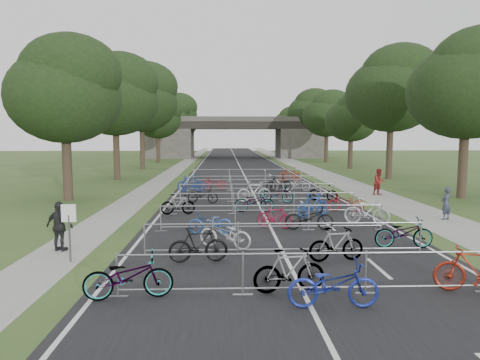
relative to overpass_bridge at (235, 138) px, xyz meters
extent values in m
plane|color=#334E21|center=(0.00, -65.00, -3.53)|extent=(200.00, 200.00, 0.00)
cube|color=black|center=(0.00, -15.00, -3.53)|extent=(11.00, 140.00, 0.01)
cube|color=gray|center=(8.00, -15.00, -3.53)|extent=(3.00, 140.00, 0.01)
cube|color=gray|center=(-7.50, -15.00, -3.53)|extent=(2.00, 140.00, 0.01)
cube|color=silver|center=(0.00, -15.00, -3.53)|extent=(0.12, 140.00, 0.00)
cube|color=#413F3A|center=(-11.50, 0.00, -1.03)|extent=(8.00, 8.00, 5.00)
cube|color=#413F3A|center=(11.50, 0.00, -1.03)|extent=(8.00, 8.00, 5.00)
cube|color=black|center=(0.00, 0.00, 2.07)|extent=(30.00, 8.00, 1.20)
cube|color=#413F3A|center=(0.00, -3.80, 3.07)|extent=(30.00, 0.40, 0.90)
cube|color=#413F3A|center=(0.00, 3.80, 3.07)|extent=(30.00, 0.40, 0.90)
cylinder|color=#4C4C51|center=(-6.80, -62.00, -2.78)|extent=(0.06, 0.06, 1.50)
cube|color=white|center=(-6.80, -62.00, -1.98)|extent=(0.45, 0.04, 0.55)
cylinder|color=#33261C|center=(-11.50, -49.00, -1.43)|extent=(0.56, 0.56, 4.20)
ellipsoid|color=black|center=(-11.50, -49.00, 2.68)|extent=(6.72, 6.72, 5.51)
sphere|color=black|center=(-10.90, -49.50, 4.03)|extent=(5.38, 5.38, 5.38)
sphere|color=black|center=(-12.00, -48.50, 1.84)|extent=(4.37, 4.37, 4.37)
cylinder|color=#33261C|center=(13.00, -49.00, -1.29)|extent=(0.56, 0.56, 4.48)
ellipsoid|color=black|center=(13.00, -49.00, 3.10)|extent=(7.17, 7.17, 5.88)
sphere|color=black|center=(12.50, -48.50, 2.20)|extent=(4.66, 4.66, 4.66)
cylinder|color=#33261C|center=(-11.50, -37.00, -1.17)|extent=(0.56, 0.56, 4.72)
ellipsoid|color=black|center=(-11.50, -37.00, 3.46)|extent=(7.56, 7.56, 6.20)
sphere|color=black|center=(-10.90, -37.50, 4.97)|extent=(6.05, 6.05, 6.05)
sphere|color=black|center=(-12.00, -36.50, 2.51)|extent=(4.91, 4.91, 4.91)
cylinder|color=#33261C|center=(13.00, -37.00, -0.98)|extent=(0.56, 0.56, 5.11)
ellipsoid|color=black|center=(13.00, -37.00, 4.03)|extent=(8.18, 8.18, 6.70)
sphere|color=black|center=(13.60, -37.50, 5.66)|extent=(6.54, 6.54, 6.54)
sphere|color=black|center=(12.50, -36.50, 3.01)|extent=(5.31, 5.31, 5.31)
cylinder|color=#33261C|center=(-11.50, -25.00, -0.91)|extent=(0.56, 0.56, 5.25)
ellipsoid|color=black|center=(-11.50, -25.00, 4.24)|extent=(8.40, 8.40, 6.89)
sphere|color=black|center=(-10.90, -25.50, 5.92)|extent=(6.72, 6.72, 6.72)
sphere|color=black|center=(-12.00, -24.50, 3.19)|extent=(5.46, 5.46, 5.46)
cylinder|color=#33261C|center=(13.00, -25.00, -1.61)|extent=(0.56, 0.56, 3.85)
ellipsoid|color=black|center=(13.00, -25.00, 2.16)|extent=(6.16, 6.16, 5.05)
sphere|color=black|center=(13.60, -25.50, 3.40)|extent=(4.93, 4.93, 4.93)
sphere|color=black|center=(12.50, -24.50, 1.39)|extent=(4.00, 4.00, 4.00)
cylinder|color=#33261C|center=(-11.50, -13.00, -1.43)|extent=(0.56, 0.56, 4.20)
ellipsoid|color=black|center=(-11.50, -13.00, 2.68)|extent=(6.72, 6.72, 5.51)
sphere|color=black|center=(-10.90, -13.50, 4.03)|extent=(5.38, 5.38, 5.38)
sphere|color=black|center=(-12.00, -12.50, 1.84)|extent=(4.37, 4.37, 4.37)
cylinder|color=#33261C|center=(13.00, -13.00, -1.29)|extent=(0.56, 0.56, 4.48)
ellipsoid|color=black|center=(13.00, -13.00, 3.10)|extent=(7.17, 7.17, 5.88)
sphere|color=black|center=(13.60, -13.50, 4.53)|extent=(5.73, 5.73, 5.73)
sphere|color=black|center=(12.50, -12.50, 2.20)|extent=(4.66, 4.66, 4.66)
cylinder|color=#33261C|center=(-11.50, -1.00, -1.17)|extent=(0.56, 0.56, 4.72)
ellipsoid|color=black|center=(-11.50, -1.00, 3.46)|extent=(7.56, 7.56, 6.20)
sphere|color=black|center=(-10.90, -1.50, 4.97)|extent=(6.05, 6.05, 6.05)
sphere|color=black|center=(-12.00, -0.50, 2.51)|extent=(4.91, 4.91, 4.91)
cylinder|color=#33261C|center=(13.00, -1.00, -0.98)|extent=(0.56, 0.56, 5.11)
ellipsoid|color=black|center=(13.00, -1.00, 4.03)|extent=(8.18, 8.18, 6.70)
sphere|color=black|center=(13.60, -1.50, 5.66)|extent=(6.54, 6.54, 6.54)
sphere|color=black|center=(12.50, -0.50, 3.01)|extent=(5.31, 5.31, 5.31)
cylinder|color=#33261C|center=(-11.50, 11.00, -0.91)|extent=(0.56, 0.56, 5.25)
ellipsoid|color=black|center=(-11.50, 11.00, 4.24)|extent=(8.40, 8.40, 6.89)
sphere|color=black|center=(-10.90, 10.50, 5.92)|extent=(6.72, 6.72, 6.72)
sphere|color=black|center=(-12.00, 11.50, 3.19)|extent=(5.46, 5.46, 5.46)
cylinder|color=#33261C|center=(13.00, 11.00, -1.61)|extent=(0.56, 0.56, 3.85)
ellipsoid|color=black|center=(13.00, 11.00, 2.16)|extent=(6.16, 6.16, 5.05)
sphere|color=black|center=(13.60, 10.50, 3.40)|extent=(4.93, 4.93, 4.93)
sphere|color=black|center=(12.50, 11.50, 1.39)|extent=(4.00, 4.00, 4.00)
cylinder|color=#33261C|center=(-11.50, 23.00, -1.43)|extent=(0.56, 0.56, 4.20)
ellipsoid|color=black|center=(-11.50, 23.00, 2.68)|extent=(6.72, 6.72, 5.51)
sphere|color=black|center=(-10.90, 22.50, 4.03)|extent=(5.38, 5.38, 5.38)
sphere|color=black|center=(-12.00, 23.50, 1.84)|extent=(4.37, 4.37, 4.37)
cylinder|color=#33261C|center=(13.00, 23.00, -1.29)|extent=(0.56, 0.56, 4.48)
ellipsoid|color=black|center=(13.00, 23.00, 3.10)|extent=(7.17, 7.17, 5.88)
sphere|color=black|center=(13.60, 22.50, 4.53)|extent=(5.73, 5.73, 5.73)
sphere|color=black|center=(12.50, 23.50, 2.20)|extent=(4.66, 4.66, 4.66)
cylinder|color=#94969B|center=(0.00, -65.00, -2.48)|extent=(9.20, 0.04, 0.04)
cylinder|color=#94969B|center=(0.00, -65.00, -3.35)|extent=(9.20, 0.04, 0.04)
cylinder|color=#94969B|center=(-4.60, -65.00, -2.98)|extent=(0.05, 0.05, 1.10)
cube|color=#94969B|center=(-4.60, -65.00, -3.52)|extent=(0.50, 0.08, 0.03)
cylinder|color=#94969B|center=(-1.53, -65.00, -2.98)|extent=(0.05, 0.05, 1.10)
cube|color=#94969B|center=(-1.53, -65.00, -3.52)|extent=(0.50, 0.08, 0.03)
cylinder|color=#94969B|center=(1.53, -65.00, -2.98)|extent=(0.05, 0.05, 1.10)
cube|color=#94969B|center=(1.53, -65.00, -3.52)|extent=(0.50, 0.08, 0.03)
cylinder|color=#94969B|center=(0.00, -61.40, -2.48)|extent=(9.20, 0.04, 0.04)
cylinder|color=#94969B|center=(0.00, -61.40, -3.35)|extent=(9.20, 0.04, 0.04)
cylinder|color=#94969B|center=(-4.60, -61.40, -2.98)|extent=(0.05, 0.05, 1.10)
cube|color=#94969B|center=(-4.60, -61.40, -3.52)|extent=(0.50, 0.08, 0.03)
cylinder|color=#94969B|center=(-1.53, -61.40, -2.98)|extent=(0.05, 0.05, 1.10)
cube|color=#94969B|center=(-1.53, -61.40, -3.52)|extent=(0.50, 0.08, 0.03)
cylinder|color=#94969B|center=(1.53, -61.40, -2.98)|extent=(0.05, 0.05, 1.10)
cube|color=#94969B|center=(1.53, -61.40, -3.52)|extent=(0.50, 0.08, 0.03)
cylinder|color=#94969B|center=(4.60, -61.40, -2.98)|extent=(0.05, 0.05, 1.10)
cube|color=#94969B|center=(4.60, -61.40, -3.52)|extent=(0.50, 0.08, 0.03)
cylinder|color=#94969B|center=(0.00, -57.80, -2.48)|extent=(9.20, 0.04, 0.04)
cylinder|color=#94969B|center=(0.00, -57.80, -3.35)|extent=(9.20, 0.04, 0.04)
cylinder|color=#94969B|center=(-4.60, -57.80, -2.98)|extent=(0.05, 0.05, 1.10)
cube|color=#94969B|center=(-4.60, -57.80, -3.52)|extent=(0.50, 0.08, 0.03)
cylinder|color=#94969B|center=(-1.53, -57.80, -2.98)|extent=(0.05, 0.05, 1.10)
cube|color=#94969B|center=(-1.53, -57.80, -3.52)|extent=(0.50, 0.08, 0.03)
cylinder|color=#94969B|center=(1.53, -57.80, -2.98)|extent=(0.05, 0.05, 1.10)
cube|color=#94969B|center=(1.53, -57.80, -3.52)|extent=(0.50, 0.08, 0.03)
cylinder|color=#94969B|center=(4.60, -57.80, -2.98)|extent=(0.05, 0.05, 1.10)
cube|color=#94969B|center=(4.60, -57.80, -3.52)|extent=(0.50, 0.08, 0.03)
cylinder|color=#94969B|center=(0.00, -54.00, -2.48)|extent=(9.20, 0.04, 0.04)
cylinder|color=#94969B|center=(0.00, -54.00, -3.35)|extent=(9.20, 0.04, 0.04)
cylinder|color=#94969B|center=(-4.60, -54.00, -2.98)|extent=(0.05, 0.05, 1.10)
cube|color=#94969B|center=(-4.60, -54.00, -3.52)|extent=(0.50, 0.08, 0.03)
cylinder|color=#94969B|center=(-1.53, -54.00, -2.98)|extent=(0.05, 0.05, 1.10)
cube|color=#94969B|center=(-1.53, -54.00, -3.52)|extent=(0.50, 0.08, 0.03)
cylinder|color=#94969B|center=(1.53, -54.00, -2.98)|extent=(0.05, 0.05, 1.10)
cube|color=#94969B|center=(1.53, -54.00, -3.52)|extent=(0.50, 0.08, 0.03)
cylinder|color=#94969B|center=(4.60, -54.00, -2.98)|extent=(0.05, 0.05, 1.10)
cube|color=#94969B|center=(4.60, -54.00, -3.52)|extent=(0.50, 0.08, 0.03)
cylinder|color=#94969B|center=(0.00, -50.00, -2.48)|extent=(9.20, 0.04, 0.04)
cylinder|color=#94969B|center=(0.00, -50.00, -3.35)|extent=(9.20, 0.04, 0.04)
cylinder|color=#94969B|center=(-4.60, -50.00, -2.98)|extent=(0.05, 0.05, 1.10)
cube|color=#94969B|center=(-4.60, -50.00, -3.52)|extent=(0.50, 0.08, 0.03)
cylinder|color=#94969B|center=(-1.53, -50.00, -2.98)|extent=(0.05, 0.05, 1.10)
cube|color=#94969B|center=(-1.53, -50.00, -3.52)|extent=(0.50, 0.08, 0.03)
cylinder|color=#94969B|center=(1.53, -50.00, -2.98)|extent=(0.05, 0.05, 1.10)
cube|color=#94969B|center=(1.53, -50.00, -3.52)|extent=(0.50, 0.08, 0.03)
cylinder|color=#94969B|center=(4.60, -50.00, -2.98)|extent=(0.05, 0.05, 1.10)
cube|color=#94969B|center=(4.60, -50.00, -3.52)|extent=(0.50, 0.08, 0.03)
cylinder|color=#94969B|center=(0.00, -45.00, -2.48)|extent=(9.20, 0.04, 0.04)
cylinder|color=#94969B|center=(0.00, -45.00, -3.35)|extent=(9.20, 0.04, 0.04)
cylinder|color=#94969B|center=(-4.60, -45.00, -2.98)|extent=(0.05, 0.05, 1.10)
cube|color=#94969B|center=(-4.60, -45.00, -3.52)|extent=(0.50, 0.08, 0.03)
cylinder|color=#94969B|center=(-1.53, -45.00, -2.98)|extent=(0.05, 0.05, 1.10)
cube|color=#94969B|center=(-1.53, -45.00, -3.52)|extent=(0.50, 0.08, 0.03)
cylinder|color=#94969B|center=(1.53, -45.00, -2.98)|extent=(0.05, 0.05, 1.10)
cube|color=#94969B|center=(1.53, -45.00, -3.52)|extent=(0.50, 0.08, 0.03)
cylinder|color=#94969B|center=(4.60, -45.00, -2.98)|extent=(0.05, 0.05, 1.10)
cube|color=#94969B|center=(4.60, -45.00, -3.52)|extent=(0.50, 0.08, 0.03)
cylinder|color=#94969B|center=(0.00, -39.00, -2.48)|extent=(9.20, 0.04, 0.04)
cylinder|color=#94969B|center=(0.00, -39.00, -3.35)|extent=(9.20, 0.04, 0.04)
cylinder|color=#94969B|center=(-4.60, -39.00, -2.98)|extent=(0.05, 0.05, 1.10)
cube|color=#94969B|center=(-4.60, -39.00, -3.52)|extent=(0.50, 0.08, 0.03)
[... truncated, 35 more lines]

